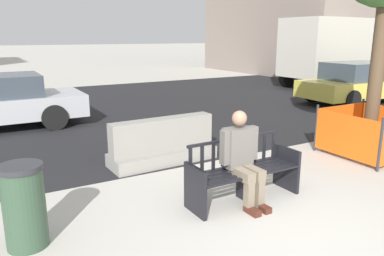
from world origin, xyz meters
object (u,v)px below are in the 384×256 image
at_px(street_bench, 243,174).
at_px(construction_fence, 370,131).
at_px(jersey_barrier_centre, 163,145).
at_px(trash_bin, 24,206).
at_px(seated_person, 242,156).
at_px(delivery_truck, 344,49).
at_px(car_taxi_near, 360,83).

bearing_deg(street_bench, construction_fence, 7.52).
relative_size(jersey_barrier_centre, trash_bin, 2.10).
xyz_separation_m(street_bench, trash_bin, (-2.85, 0.22, 0.09)).
xyz_separation_m(seated_person, delivery_truck, (11.83, 7.87, 1.00)).
bearing_deg(delivery_truck, seated_person, -146.38).
bearing_deg(car_taxi_near, delivery_truck, 45.87).
height_order(street_bench, seated_person, seated_person).
relative_size(construction_fence, delivery_truck, 0.21).
distance_m(car_taxi_near, trash_bin, 12.11).
bearing_deg(street_bench, seated_person, -144.12).
height_order(jersey_barrier_centre, delivery_truck, delivery_truck).
relative_size(jersey_barrier_centre, delivery_truck, 0.29).
bearing_deg(street_bench, car_taxi_near, 27.65).
height_order(seated_person, delivery_truck, delivery_truck).
xyz_separation_m(seated_person, construction_fence, (3.53, 0.51, -0.21)).
height_order(construction_fence, delivery_truck, delivery_truck).
xyz_separation_m(jersey_barrier_centre, trash_bin, (-2.56, -1.84, 0.14)).
xyz_separation_m(street_bench, car_taxi_near, (8.49, 4.45, 0.31)).
bearing_deg(jersey_barrier_centre, construction_fence, -23.19).
distance_m(car_taxi_near, delivery_truck, 4.78).
bearing_deg(delivery_truck, trash_bin, -152.53).
xyz_separation_m(street_bench, seated_person, (-0.08, -0.06, 0.29)).
distance_m(seated_person, delivery_truck, 14.24).
bearing_deg(seated_person, trash_bin, 174.30).
bearing_deg(seated_person, construction_fence, 8.27).
xyz_separation_m(jersey_barrier_centre, construction_fence, (3.75, -1.60, 0.14)).
xyz_separation_m(construction_fence, car_taxi_near, (5.04, 3.99, 0.22)).
bearing_deg(trash_bin, car_taxi_near, 20.45).
bearing_deg(trash_bin, seated_person, -5.70).
distance_m(street_bench, seated_person, 0.31).
xyz_separation_m(seated_person, car_taxi_near, (8.57, 4.51, 0.01)).
distance_m(street_bench, jersey_barrier_centre, 2.08).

